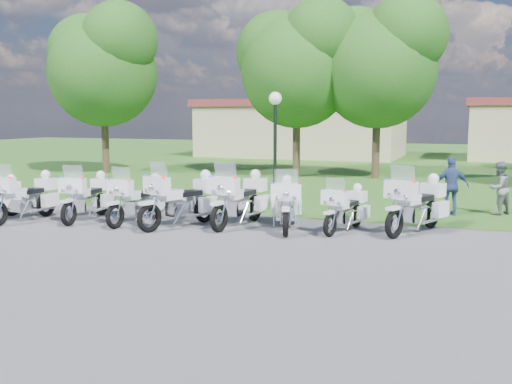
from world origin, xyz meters
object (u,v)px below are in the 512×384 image
(motorcycle_2, at_px, (88,196))
(bystander_b, at_px, (499,188))
(motorcycle_8, at_px, (417,203))
(motorcycle_4, at_px, (183,199))
(lamp_post, at_px, (275,118))
(motorcycle_7, at_px, (346,208))
(bystander_c, at_px, (451,187))
(motorcycle_1, at_px, (26,196))
(motorcycle_5, at_px, (241,198))
(motorcycle_3, at_px, (139,198))
(motorcycle_6, at_px, (286,203))

(motorcycle_2, bearing_deg, bystander_b, -162.17)
(motorcycle_8, bearing_deg, motorcycle_4, 36.64)
(lamp_post, height_order, bystander_b, lamp_post)
(motorcycle_7, distance_m, bystander_c, 4.16)
(motorcycle_7, relative_size, lamp_post, 0.56)
(motorcycle_4, bearing_deg, motorcycle_1, 31.12)
(motorcycle_5, xyz_separation_m, motorcycle_7, (2.81, 0.25, -0.14))
(motorcycle_3, xyz_separation_m, motorcycle_5, (2.74, 0.67, 0.06))
(motorcycle_7, distance_m, motorcycle_8, 1.78)
(motorcycle_5, distance_m, bystander_b, 7.79)
(motorcycle_7, bearing_deg, motorcycle_3, 22.53)
(motorcycle_8, height_order, bystander_b, motorcycle_8)
(motorcycle_6, height_order, lamp_post, lamp_post)
(motorcycle_3, relative_size, lamp_post, 0.64)
(motorcycle_7, height_order, bystander_c, bystander_c)
(motorcycle_7, height_order, lamp_post, lamp_post)
(motorcycle_2, relative_size, motorcycle_6, 1.02)
(motorcycle_3, relative_size, motorcycle_6, 1.01)
(bystander_c, bearing_deg, motorcycle_6, 26.14)
(motorcycle_5, height_order, motorcycle_7, motorcycle_5)
(motorcycle_1, bearing_deg, motorcycle_2, -152.48)
(motorcycle_3, xyz_separation_m, motorcycle_8, (7.25, 1.42, 0.06))
(motorcycle_4, height_order, motorcycle_6, motorcycle_4)
(motorcycle_1, xyz_separation_m, motorcycle_4, (4.53, 0.81, 0.05))
(motorcycle_6, relative_size, motorcycle_8, 0.96)
(motorcycle_2, relative_size, motorcycle_7, 1.15)
(lamp_post, bearing_deg, motorcycle_4, -97.81)
(lamp_post, bearing_deg, motorcycle_2, -124.56)
(motorcycle_3, xyz_separation_m, motorcycle_4, (1.37, -0.04, 0.07))
(motorcycle_1, height_order, motorcycle_7, motorcycle_1)
(motorcycle_6, bearing_deg, motorcycle_4, -3.90)
(motorcycle_6, height_order, motorcycle_8, motorcycle_8)
(motorcycle_2, distance_m, motorcycle_3, 1.61)
(motorcycle_4, bearing_deg, motorcycle_3, 19.15)
(motorcycle_3, height_order, motorcycle_7, motorcycle_3)
(motorcycle_3, height_order, motorcycle_4, motorcycle_4)
(motorcycle_7, bearing_deg, bystander_c, -111.69)
(motorcycle_7, xyz_separation_m, bystander_b, (3.68, 4.05, 0.20))
(motorcycle_1, relative_size, motorcycle_5, 0.94)
(motorcycle_2, height_order, motorcycle_6, motorcycle_6)
(motorcycle_4, bearing_deg, motorcycle_2, 22.69)
(motorcycle_3, bearing_deg, lamp_post, -105.50)
(motorcycle_1, xyz_separation_m, motorcycle_7, (8.71, 1.77, -0.10))
(motorcycle_3, height_order, bystander_b, motorcycle_3)
(motorcycle_1, height_order, bystander_b, motorcycle_1)
(motorcycle_7, xyz_separation_m, lamp_post, (-3.46, 4.34, 2.26))
(motorcycle_4, bearing_deg, motorcycle_7, -146.13)
(motorcycle_1, relative_size, motorcycle_2, 1.03)
(motorcycle_1, distance_m, bystander_b, 13.69)
(motorcycle_7, bearing_deg, motorcycle_1, 24.66)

